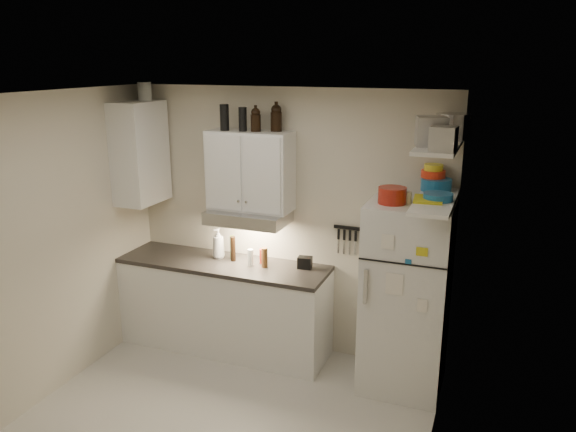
% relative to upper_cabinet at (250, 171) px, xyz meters
% --- Properties ---
extents(floor, '(3.20, 3.00, 0.02)m').
position_rel_upper_cabinet_xyz_m(floor, '(0.30, -1.33, -1.84)').
color(floor, beige).
rests_on(floor, ground).
extents(ceiling, '(3.20, 3.00, 0.02)m').
position_rel_upper_cabinet_xyz_m(ceiling, '(0.30, -1.33, 0.78)').
color(ceiling, white).
rests_on(ceiling, ground).
extents(back_wall, '(3.20, 0.02, 2.60)m').
position_rel_upper_cabinet_xyz_m(back_wall, '(0.30, 0.18, -0.53)').
color(back_wall, beige).
rests_on(back_wall, ground).
extents(left_wall, '(0.02, 3.00, 2.60)m').
position_rel_upper_cabinet_xyz_m(left_wall, '(-1.31, -1.33, -0.53)').
color(left_wall, beige).
rests_on(left_wall, ground).
extents(right_wall, '(0.02, 3.00, 2.60)m').
position_rel_upper_cabinet_xyz_m(right_wall, '(1.91, -1.33, -0.53)').
color(right_wall, beige).
rests_on(right_wall, ground).
extents(base_cabinet, '(2.10, 0.60, 0.88)m').
position_rel_upper_cabinet_xyz_m(base_cabinet, '(-0.25, -0.14, -1.39)').
color(base_cabinet, white).
rests_on(base_cabinet, floor).
extents(countertop, '(2.10, 0.62, 0.04)m').
position_rel_upper_cabinet_xyz_m(countertop, '(-0.25, -0.14, -0.93)').
color(countertop, '#2B2725').
rests_on(countertop, base_cabinet).
extents(upper_cabinet, '(0.80, 0.33, 0.75)m').
position_rel_upper_cabinet_xyz_m(upper_cabinet, '(0.00, 0.00, 0.00)').
color(upper_cabinet, white).
rests_on(upper_cabinet, back_wall).
extents(side_cabinet, '(0.33, 0.55, 1.00)m').
position_rel_upper_cabinet_xyz_m(side_cabinet, '(-1.14, -0.14, 0.12)').
color(side_cabinet, white).
rests_on(side_cabinet, left_wall).
extents(range_hood, '(0.76, 0.46, 0.12)m').
position_rel_upper_cabinet_xyz_m(range_hood, '(0.00, -0.06, -0.44)').
color(range_hood, silver).
rests_on(range_hood, back_wall).
extents(fridge, '(0.70, 0.68, 1.70)m').
position_rel_upper_cabinet_xyz_m(fridge, '(1.55, -0.18, -0.98)').
color(fridge, silver).
rests_on(fridge, floor).
extents(shelf_hi, '(0.30, 0.95, 0.03)m').
position_rel_upper_cabinet_xyz_m(shelf_hi, '(1.75, -0.31, 0.38)').
color(shelf_hi, white).
rests_on(shelf_hi, right_wall).
extents(shelf_lo, '(0.30, 0.95, 0.03)m').
position_rel_upper_cabinet_xyz_m(shelf_lo, '(1.75, -0.31, -0.07)').
color(shelf_lo, white).
rests_on(shelf_lo, right_wall).
extents(knife_strip, '(0.42, 0.02, 0.03)m').
position_rel_upper_cabinet_xyz_m(knife_strip, '(1.00, 0.15, -0.51)').
color(knife_strip, black).
rests_on(knife_strip, back_wall).
extents(dutch_oven, '(0.30, 0.30, 0.13)m').
position_rel_upper_cabinet_xyz_m(dutch_oven, '(1.40, -0.26, -0.06)').
color(dutch_oven, maroon).
rests_on(dutch_oven, fridge).
extents(book_stack, '(0.24, 0.29, 0.09)m').
position_rel_upper_cabinet_xyz_m(book_stack, '(1.70, -0.36, -0.08)').
color(book_stack, gold).
rests_on(book_stack, fridge).
extents(spice_jar, '(0.07, 0.07, 0.10)m').
position_rel_upper_cabinet_xyz_m(spice_jar, '(1.52, -0.22, -0.08)').
color(spice_jar, silver).
rests_on(spice_jar, fridge).
extents(stock_pot, '(0.34, 0.34, 0.20)m').
position_rel_upper_cabinet_xyz_m(stock_pot, '(1.81, 0.04, 0.49)').
color(stock_pot, silver).
rests_on(stock_pot, shelf_hi).
extents(tin_a, '(0.26, 0.25, 0.22)m').
position_rel_upper_cabinet_xyz_m(tin_a, '(1.70, -0.45, 0.50)').
color(tin_a, '#AAAAAD').
rests_on(tin_a, shelf_hi).
extents(tin_b, '(0.19, 0.19, 0.18)m').
position_rel_upper_cabinet_xyz_m(tin_b, '(1.81, -0.67, 0.48)').
color(tin_b, '#AAAAAD').
rests_on(tin_b, shelf_hi).
extents(bowl_teal, '(0.25, 0.25, 0.10)m').
position_rel_upper_cabinet_xyz_m(bowl_teal, '(1.71, 0.01, 0.00)').
color(bowl_teal, '#1B6094').
rests_on(bowl_teal, shelf_lo).
extents(bowl_orange, '(0.20, 0.20, 0.06)m').
position_rel_upper_cabinet_xyz_m(bowl_orange, '(1.68, 0.05, 0.08)').
color(bowl_orange, red).
rests_on(bowl_orange, bowl_teal).
extents(bowl_yellow, '(0.16, 0.16, 0.05)m').
position_rel_upper_cabinet_xyz_m(bowl_yellow, '(1.68, 0.05, 0.14)').
color(bowl_yellow, yellow).
rests_on(bowl_yellow, bowl_orange).
extents(plates, '(0.28, 0.28, 0.06)m').
position_rel_upper_cabinet_xyz_m(plates, '(1.77, -0.33, -0.02)').
color(plates, '#1B6094').
rests_on(plates, shelf_lo).
extents(growler_a, '(0.11, 0.11, 0.22)m').
position_rel_upper_cabinet_xyz_m(growler_a, '(0.07, -0.01, 0.49)').
color(growler_a, black).
rests_on(growler_a, upper_cabinet).
extents(growler_b, '(0.13, 0.13, 0.25)m').
position_rel_upper_cabinet_xyz_m(growler_b, '(0.24, 0.06, 0.50)').
color(growler_b, black).
rests_on(growler_b, upper_cabinet).
extents(thermos_a, '(0.10, 0.10, 0.22)m').
position_rel_upper_cabinet_xyz_m(thermos_a, '(-0.05, -0.04, 0.48)').
color(thermos_a, black).
rests_on(thermos_a, upper_cabinet).
extents(thermos_b, '(0.10, 0.10, 0.24)m').
position_rel_upper_cabinet_xyz_m(thermos_b, '(-0.23, -0.06, 0.50)').
color(thermos_b, black).
rests_on(thermos_b, upper_cabinet).
extents(side_jar, '(0.15, 0.15, 0.18)m').
position_rel_upper_cabinet_xyz_m(side_jar, '(-1.11, -0.02, 0.71)').
color(side_jar, silver).
rests_on(side_jar, side_cabinet).
extents(soap_bottle, '(0.17, 0.17, 0.34)m').
position_rel_upper_cabinet_xyz_m(soap_bottle, '(-0.35, -0.04, -0.73)').
color(soap_bottle, white).
rests_on(soap_bottle, countertop).
extents(pepper_mill, '(0.07, 0.07, 0.19)m').
position_rel_upper_cabinet_xyz_m(pepper_mill, '(0.19, -0.11, -0.81)').
color(pepper_mill, brown).
rests_on(pepper_mill, countertop).
extents(oil_bottle, '(0.06, 0.06, 0.24)m').
position_rel_upper_cabinet_xyz_m(oil_bottle, '(-0.21, -0.01, -0.79)').
color(oil_bottle, '#3F5D17').
rests_on(oil_bottle, countertop).
extents(vinegar_bottle, '(0.06, 0.06, 0.25)m').
position_rel_upper_cabinet_xyz_m(vinegar_bottle, '(-0.17, -0.07, -0.78)').
color(vinegar_bottle, black).
rests_on(vinegar_bottle, countertop).
extents(clear_bottle, '(0.07, 0.07, 0.16)m').
position_rel_upper_cabinet_xyz_m(clear_bottle, '(0.04, -0.12, -0.82)').
color(clear_bottle, silver).
rests_on(clear_bottle, countertop).
extents(red_jar, '(0.09, 0.09, 0.14)m').
position_rel_upper_cabinet_xyz_m(red_jar, '(0.13, -0.02, -0.83)').
color(red_jar, maroon).
rests_on(red_jar, countertop).
extents(caddy, '(0.14, 0.11, 0.11)m').
position_rel_upper_cabinet_xyz_m(caddy, '(0.55, -0.00, -0.85)').
color(caddy, black).
rests_on(caddy, countertop).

